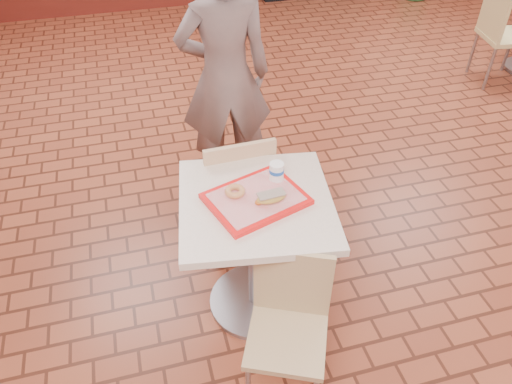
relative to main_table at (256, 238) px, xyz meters
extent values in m
cube|color=brown|center=(1.14, 0.32, -0.56)|extent=(8.00, 10.00, 0.01)
cube|color=beige|center=(0.00, 0.00, 0.25)|extent=(0.79, 0.79, 0.04)
cylinder|color=gray|center=(0.00, 0.00, -0.17)|extent=(0.09, 0.09, 0.79)
cylinder|color=gray|center=(0.00, 0.00, -0.54)|extent=(0.57, 0.57, 0.03)
cube|color=tan|center=(0.00, -0.55, -0.17)|extent=(0.51, 0.51, 0.04)
cube|color=tan|center=(0.08, -0.40, 0.06)|extent=(0.36, 0.19, 0.42)
cylinder|color=gray|center=(-0.08, -0.34, -0.37)|extent=(0.03, 0.03, 0.37)
cylinder|color=gray|center=(0.22, -0.47, -0.37)|extent=(0.03, 0.03, 0.37)
cube|color=#D6AF80|center=(0.00, 0.58, -0.12)|extent=(0.44, 0.44, 0.04)
cube|color=#D6AF80|center=(0.01, 0.38, 0.13)|extent=(0.43, 0.05, 0.47)
cylinder|color=gray|center=(0.18, 0.77, -0.35)|extent=(0.03, 0.03, 0.42)
cylinder|color=gray|center=(-0.19, 0.75, -0.35)|extent=(0.03, 0.03, 0.42)
cylinder|color=gray|center=(0.19, 0.40, -0.35)|extent=(0.03, 0.03, 0.42)
cylinder|color=gray|center=(-0.17, 0.39, -0.35)|extent=(0.03, 0.03, 0.42)
imported|color=#725C58|center=(0.12, 1.24, 0.35)|extent=(0.69, 0.48, 1.81)
cube|color=red|center=(0.00, 0.00, 0.29)|extent=(0.47, 0.37, 0.03)
cube|color=#E18585|center=(0.00, 0.00, 0.30)|extent=(0.42, 0.32, 0.00)
torus|color=#CE834B|center=(-0.10, 0.05, 0.32)|extent=(0.11, 0.11, 0.03)
ellipsoid|color=#B88E36|center=(0.07, -0.05, 0.32)|extent=(0.16, 0.09, 0.04)
cube|color=beige|center=(0.07, -0.05, 0.35)|extent=(0.15, 0.08, 0.01)
ellipsoid|color=#C0581A|center=(0.00, -0.06, 0.31)|extent=(0.04, 0.04, 0.03)
cylinder|color=white|center=(0.14, 0.12, 0.35)|extent=(0.08, 0.08, 0.10)
cylinder|color=blue|center=(0.14, 0.12, 0.36)|extent=(0.08, 0.08, 0.02)
cube|color=#D6C480|center=(3.24, 2.18, -0.08)|extent=(0.54, 0.54, 0.04)
cube|color=#D6C480|center=(3.03, 2.21, 0.19)|extent=(0.11, 0.47, 0.51)
cylinder|color=gray|center=(3.47, 2.34, -0.33)|extent=(0.03, 0.03, 0.45)
cylinder|color=gray|center=(3.01, 2.01, -0.33)|extent=(0.03, 0.03, 0.45)
cylinder|color=gray|center=(3.08, 2.41, -0.33)|extent=(0.03, 0.03, 0.45)
camera|label=1|loc=(-0.51, -1.87, 1.96)|focal=35.00mm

